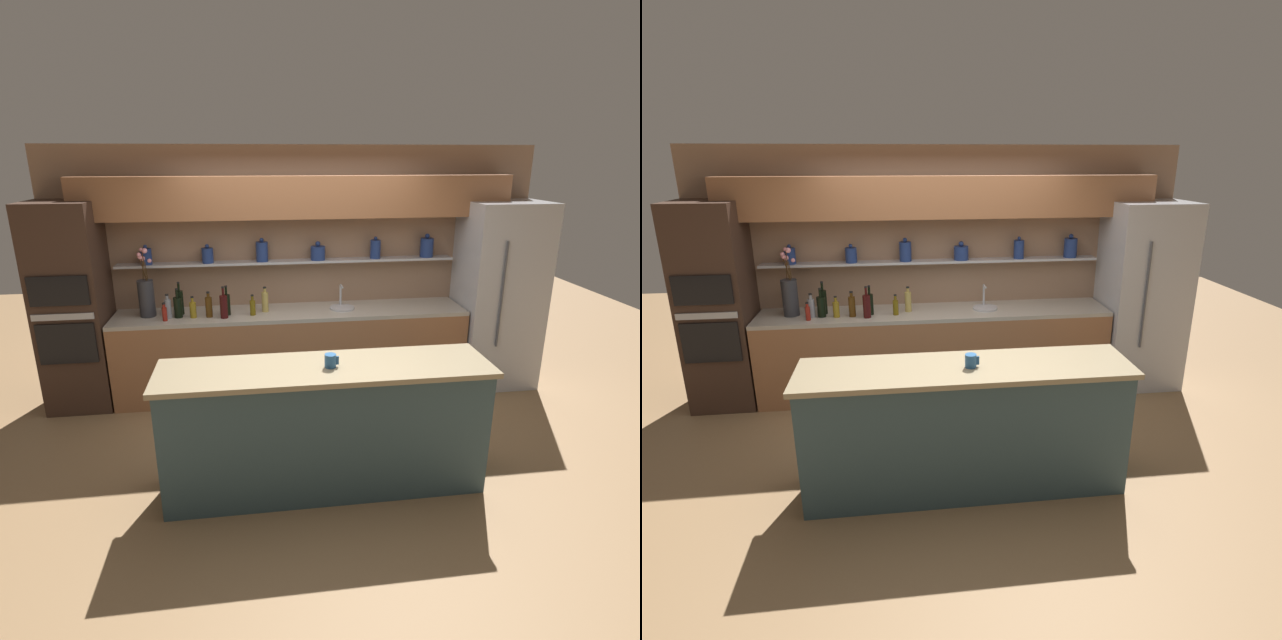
{
  "view_description": "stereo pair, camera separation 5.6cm",
  "coord_description": "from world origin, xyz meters",
  "views": [
    {
      "loc": [
        -0.5,
        -3.82,
        2.48
      ],
      "look_at": [
        0.08,
        0.37,
        1.09
      ],
      "focal_mm": 28.0,
      "sensor_mm": 36.0,
      "label": 1
    },
    {
      "loc": [
        -0.44,
        -3.82,
        2.48
      ],
      "look_at": [
        0.08,
        0.37,
        1.09
      ],
      "focal_mm": 28.0,
      "sensor_mm": 36.0,
      "label": 2
    }
  ],
  "objects": [
    {
      "name": "bottle_wine_9",
      "position": [
        -1.27,
        1.17,
        1.03
      ],
      "size": [
        0.08,
        0.08,
        0.3
      ],
      "color": "black",
      "rests_on": "back_counter_unit"
    },
    {
      "name": "island_counter",
      "position": [
        0.0,
        -0.49,
        0.51
      ],
      "size": [
        2.47,
        0.61,
        1.02
      ],
      "color": "#334C56",
      "rests_on": "ground_plane"
    },
    {
      "name": "bottle_oil_0",
      "position": [
        -1.12,
        1.15,
        1.01
      ],
      "size": [
        0.07,
        0.07,
        0.22
      ],
      "color": "olive",
      "rests_on": "back_counter_unit"
    },
    {
      "name": "sink_fixture",
      "position": [
        0.44,
        1.25,
        0.95
      ],
      "size": [
        0.26,
        0.26,
        0.25
      ],
      "color": "#B7B7BC",
      "rests_on": "back_counter_unit"
    },
    {
      "name": "bottle_oil_4",
      "position": [
        -0.51,
        1.15,
        1.01
      ],
      "size": [
        0.06,
        0.06,
        0.22
      ],
      "color": "brown",
      "rests_on": "back_counter_unit"
    },
    {
      "name": "refrigerator",
      "position": [
        2.18,
        1.2,
        1.02
      ],
      "size": [
        0.83,
        0.73,
        2.04
      ],
      "color": "#B7B7BC",
      "rests_on": "ground_plane"
    },
    {
      "name": "ground_plane",
      "position": [
        0.0,
        0.0,
        0.0
      ],
      "size": [
        12.0,
        12.0,
        0.0
      ],
      "primitive_type": "plane",
      "color": "olive"
    },
    {
      "name": "bottle_wine_1",
      "position": [
        -0.78,
        1.19,
        1.04
      ],
      "size": [
        0.07,
        0.07,
        0.31
      ],
      "color": "black",
      "rests_on": "back_counter_unit"
    },
    {
      "name": "coffee_mug",
      "position": [
        0.03,
        -0.51,
        1.07
      ],
      "size": [
        0.1,
        0.08,
        0.1
      ],
      "color": "#235184",
      "rests_on": "island_counter"
    },
    {
      "name": "bottle_wine_5",
      "position": [
        -1.26,
        1.28,
        1.05
      ],
      "size": [
        0.08,
        0.08,
        0.34
      ],
      "color": "black",
      "rests_on": "back_counter_unit"
    },
    {
      "name": "back_counter_unit",
      "position": [
        -0.1,
        1.24,
        0.46
      ],
      "size": [
        3.7,
        0.62,
        0.92
      ],
      "color": "#99603D",
      "rests_on": "ground_plane"
    },
    {
      "name": "bottle_wine_7",
      "position": [
        -0.8,
        1.09,
        1.04
      ],
      "size": [
        0.08,
        0.08,
        0.33
      ],
      "color": "#380C0C",
      "rests_on": "back_counter_unit"
    },
    {
      "name": "bottle_spirit_3",
      "position": [
        -1.36,
        1.17,
        1.02
      ],
      "size": [
        0.07,
        0.07,
        0.25
      ],
      "color": "gray",
      "rests_on": "back_counter_unit"
    },
    {
      "name": "bottle_spirit_6",
      "position": [
        -0.96,
        1.14,
        1.03
      ],
      "size": [
        0.07,
        0.07,
        0.27
      ],
      "color": "#4C2D0C",
      "rests_on": "back_counter_unit"
    },
    {
      "name": "oven_tower",
      "position": [
        -2.28,
        1.24,
        1.04
      ],
      "size": [
        0.63,
        0.64,
        2.09
      ],
      "color": "#3D281E",
      "rests_on": "ground_plane"
    },
    {
      "name": "flower_vase",
      "position": [
        -1.58,
        1.26,
        1.14
      ],
      "size": [
        0.17,
        0.18,
        0.71
      ],
      "color": "#2D2D33",
      "rests_on": "back_counter_unit"
    },
    {
      "name": "bottle_spirit_2",
      "position": [
        -0.38,
        1.25,
        1.03
      ],
      "size": [
        0.07,
        0.07,
        0.27
      ],
      "color": "tan",
      "rests_on": "back_counter_unit"
    },
    {
      "name": "back_wall_unit",
      "position": [
        0.0,
        1.53,
        1.55
      ],
      "size": [
        5.2,
        0.44,
        2.6
      ],
      "color": "#937056",
      "rests_on": "ground_plane"
    },
    {
      "name": "bottle_sauce_8",
      "position": [
        -1.38,
        1.07,
        1.0
      ],
      "size": [
        0.05,
        0.05,
        0.19
      ],
      "color": "maroon",
      "rests_on": "back_counter_unit"
    }
  ]
}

